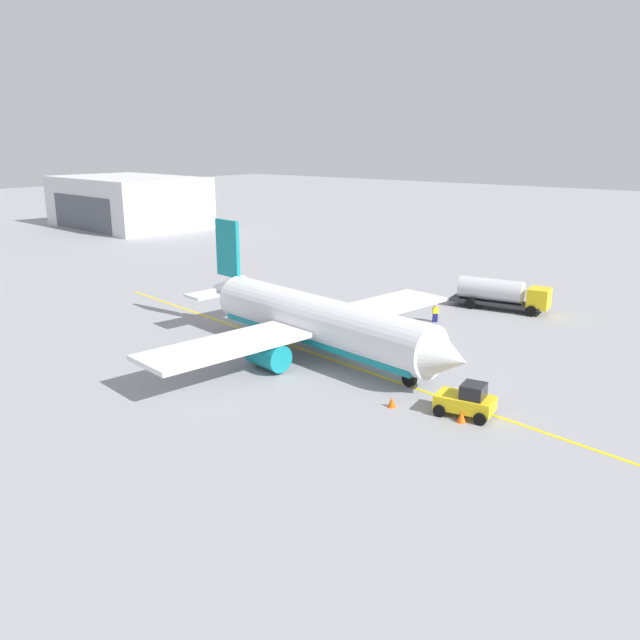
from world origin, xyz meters
The scene contains 9 objects.
ground_plane centered at (0.00, 0.00, 0.00)m, with size 400.00×400.00×0.00m, color #939399.
airplane centered at (-0.45, 0.07, 2.76)m, with size 29.39×30.42×9.90m.
fuel_tanker centered at (5.29, 23.14, 1.72)m, with size 10.15×3.98×3.15m.
pushback_tug centered at (14.67, -3.52, 1.01)m, with size 3.87×2.81×2.20m.
refueling_worker centered at (2.37, 14.80, 0.82)m, with size 0.62×0.62×1.71m.
safety_cone_nose centered at (10.25, -5.30, 0.33)m, with size 0.60×0.60×0.67m, color #F2590F.
safety_cone_wingtip centered at (14.92, -4.63, 0.34)m, with size 0.62×0.62×0.68m, color #F2590F.
distant_hangar centered at (-79.88, 39.37, 4.87)m, with size 31.46×22.24×9.74m.
taxi_line_marking centered at (0.00, 0.00, 0.01)m, with size 62.36×0.30×0.01m, color yellow.
Camera 1 is at (31.33, -39.40, 17.04)m, focal length 36.68 mm.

